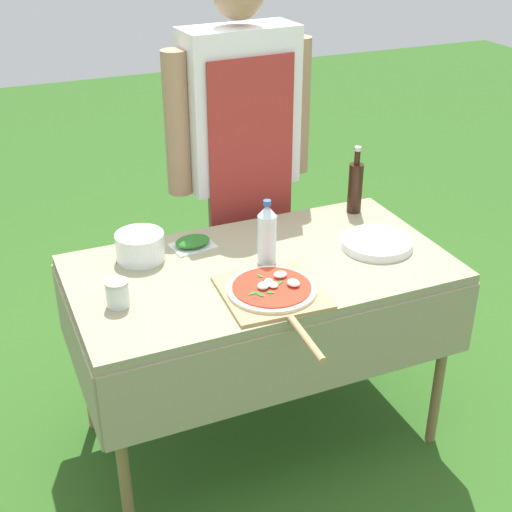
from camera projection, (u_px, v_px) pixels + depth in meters
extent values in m
plane|color=#2D5B1E|center=(260.00, 432.00, 2.91)|extent=(12.00, 12.00, 0.00)
cube|color=gray|center=(261.00, 269.00, 2.55)|extent=(1.35, 0.73, 0.04)
cube|color=gray|center=(306.00, 362.00, 2.33)|extent=(1.35, 0.01, 0.28)
cube|color=gray|center=(225.00, 262.00, 2.93)|extent=(1.35, 0.01, 0.28)
cube|color=gray|center=(75.00, 349.00, 2.39)|extent=(0.01, 0.73, 0.28)
cube|color=gray|center=(415.00, 271.00, 2.86)|extent=(0.01, 0.73, 0.28)
cylinder|color=olive|center=(122.00, 456.00, 2.27)|extent=(0.04, 0.04, 0.75)
cylinder|color=olive|center=(441.00, 364.00, 2.70)|extent=(0.04, 0.04, 0.75)
cylinder|color=olive|center=(84.00, 352.00, 2.77)|extent=(0.04, 0.04, 0.75)
cylinder|color=olive|center=(359.00, 288.00, 3.20)|extent=(0.04, 0.04, 0.75)
cylinder|color=#70604C|center=(258.00, 266.00, 3.26)|extent=(0.13, 0.13, 0.86)
cylinder|color=#70604C|center=(225.00, 274.00, 3.20)|extent=(0.13, 0.13, 0.86)
cube|color=silver|center=(240.00, 108.00, 2.88)|extent=(0.48, 0.23, 0.64)
cube|color=#9E2D28|center=(252.00, 173.00, 2.91)|extent=(0.37, 0.03, 0.93)
cylinder|color=#A37A5B|center=(298.00, 106.00, 3.00)|extent=(0.10, 0.10, 0.57)
cylinder|color=#A37A5B|center=(177.00, 124.00, 2.78)|extent=(0.10, 0.10, 0.57)
cube|color=tan|center=(272.00, 292.00, 2.37)|extent=(0.34, 0.34, 0.01)
cylinder|color=tan|center=(306.00, 338.00, 2.13)|extent=(0.04, 0.24, 0.02)
cylinder|color=beige|center=(272.00, 289.00, 2.36)|extent=(0.30, 0.30, 0.01)
cylinder|color=red|center=(272.00, 287.00, 2.36)|extent=(0.26, 0.26, 0.00)
ellipsoid|color=white|center=(263.00, 286.00, 2.34)|extent=(0.06, 0.06, 0.02)
ellipsoid|color=white|center=(269.00, 281.00, 2.37)|extent=(0.04, 0.04, 0.01)
ellipsoid|color=white|center=(280.00, 274.00, 2.40)|extent=(0.05, 0.04, 0.02)
ellipsoid|color=white|center=(273.00, 285.00, 2.35)|extent=(0.05, 0.05, 0.01)
ellipsoid|color=white|center=(293.00, 283.00, 2.35)|extent=(0.05, 0.05, 0.02)
ellipsoid|color=white|center=(272.00, 285.00, 2.35)|extent=(0.04, 0.04, 0.02)
ellipsoid|color=#286B23|center=(279.00, 283.00, 2.37)|extent=(0.04, 0.03, 0.00)
ellipsoid|color=#286B23|center=(260.00, 294.00, 2.31)|extent=(0.03, 0.04, 0.00)
ellipsoid|color=#286B23|center=(260.00, 276.00, 2.41)|extent=(0.02, 0.03, 0.00)
ellipsoid|color=#286B23|center=(252.00, 293.00, 2.31)|extent=(0.03, 0.02, 0.00)
ellipsoid|color=#286B23|center=(270.00, 292.00, 2.32)|extent=(0.03, 0.02, 0.00)
cylinder|color=black|center=(355.00, 188.00, 2.90)|extent=(0.06, 0.06, 0.21)
cylinder|color=black|center=(357.00, 158.00, 2.84)|extent=(0.02, 0.02, 0.06)
cylinder|color=silver|center=(358.00, 149.00, 2.82)|extent=(0.03, 0.03, 0.02)
cylinder|color=silver|center=(267.00, 239.00, 2.52)|extent=(0.07, 0.07, 0.18)
cone|color=silver|center=(267.00, 211.00, 2.47)|extent=(0.07, 0.07, 0.04)
cylinder|color=#335BB2|center=(267.00, 203.00, 2.45)|extent=(0.03, 0.03, 0.02)
cube|color=silver|center=(193.00, 246.00, 2.67)|extent=(0.17, 0.14, 0.01)
ellipsoid|color=#286B23|center=(193.00, 241.00, 2.66)|extent=(0.14, 0.11, 0.03)
cylinder|color=silver|center=(140.00, 246.00, 2.56)|extent=(0.18, 0.18, 0.10)
cylinder|color=white|center=(376.00, 246.00, 2.67)|extent=(0.27, 0.27, 0.00)
cylinder|color=white|center=(376.00, 245.00, 2.66)|extent=(0.27, 0.27, 0.00)
cylinder|color=white|center=(377.00, 244.00, 2.66)|extent=(0.27, 0.27, 0.00)
cylinder|color=white|center=(377.00, 243.00, 2.66)|extent=(0.27, 0.27, 0.00)
cylinder|color=white|center=(377.00, 241.00, 2.66)|extent=(0.27, 0.27, 0.00)
cylinder|color=white|center=(377.00, 240.00, 2.65)|extent=(0.27, 0.27, 0.00)
cylinder|color=silver|center=(118.00, 295.00, 2.28)|extent=(0.08, 0.08, 0.08)
cylinder|color=red|center=(118.00, 298.00, 2.29)|extent=(0.07, 0.07, 0.06)
cylinder|color=#B7B2A3|center=(116.00, 283.00, 2.26)|extent=(0.08, 0.08, 0.01)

